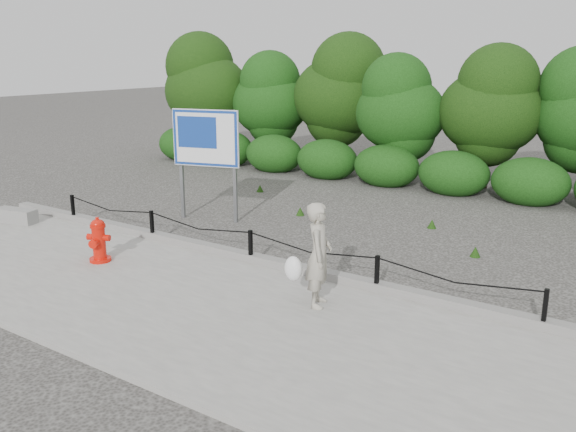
# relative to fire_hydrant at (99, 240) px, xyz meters

# --- Properties ---
(ground) EXTENTS (90.00, 90.00, 0.00)m
(ground) POSITION_rel_fire_hydrant_xyz_m (2.30, 1.49, -0.47)
(ground) COLOR #2D2B28
(ground) RESTS_ON ground
(sidewalk) EXTENTS (14.00, 4.00, 0.08)m
(sidewalk) POSITION_rel_fire_hydrant_xyz_m (2.30, -0.51, -0.43)
(sidewalk) COLOR gray
(sidewalk) RESTS_ON ground
(curb) EXTENTS (14.00, 0.22, 0.14)m
(curb) POSITION_rel_fire_hydrant_xyz_m (2.30, 1.54, -0.32)
(curb) COLOR slate
(curb) RESTS_ON sidewalk
(chain_barrier) EXTENTS (10.06, 0.06, 0.60)m
(chain_barrier) POSITION_rel_fire_hydrant_xyz_m (2.30, 1.49, -0.02)
(chain_barrier) COLOR black
(chain_barrier) RESTS_ON sidewalk
(treeline) EXTENTS (20.56, 3.56, 4.46)m
(treeline) POSITION_rel_fire_hydrant_xyz_m (2.76, 10.43, 1.99)
(treeline) COLOR black
(treeline) RESTS_ON ground
(fire_hydrant) EXTENTS (0.50, 0.50, 0.82)m
(fire_hydrant) POSITION_rel_fire_hydrant_xyz_m (0.00, 0.00, 0.00)
(fire_hydrant) COLOR red
(fire_hydrant) RESTS_ON sidewalk
(pedestrian) EXTENTS (0.78, 0.68, 1.58)m
(pedestrian) POSITION_rel_fire_hydrant_xyz_m (4.29, 0.51, 0.38)
(pedestrian) COLOR #A7A08F
(pedestrian) RESTS_ON sidewalk
(concrete_block) EXTENTS (1.02, 0.54, 0.31)m
(concrete_block) POSITION_rel_fire_hydrant_xyz_m (-3.65, 0.69, -0.24)
(concrete_block) COLOR gray
(concrete_block) RESTS_ON sidewalk
(advertising_sign) EXTENTS (1.54, 0.52, 2.53)m
(advertising_sign) POSITION_rel_fire_hydrant_xyz_m (-0.42, 3.43, 1.31)
(advertising_sign) COLOR slate
(advertising_sign) RESTS_ON ground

